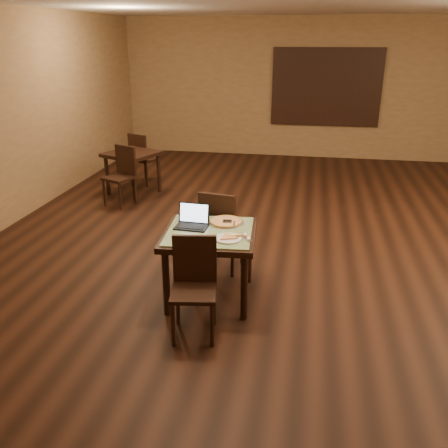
% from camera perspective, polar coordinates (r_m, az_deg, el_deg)
% --- Properties ---
extents(ground, '(10.00, 10.00, 0.00)m').
position_cam_1_polar(ground, '(6.46, 7.32, -2.10)').
color(ground, black).
rests_on(ground, ground).
extents(wall_back, '(8.00, 0.02, 3.00)m').
position_cam_1_polar(wall_back, '(10.97, 9.46, 15.72)').
color(wall_back, olive).
rests_on(wall_back, ground).
extents(mural, '(2.34, 0.05, 1.64)m').
position_cam_1_polar(mural, '(10.93, 12.19, 15.78)').
color(mural, '#276792').
rests_on(mural, wall_back).
extents(tiled_table, '(0.99, 0.99, 0.76)m').
position_cam_1_polar(tiled_table, '(4.81, -1.71, -1.94)').
color(tiled_table, black).
rests_on(tiled_table, ground).
extents(chair_main_near, '(0.46, 0.46, 0.93)m').
position_cam_1_polar(chair_main_near, '(4.33, -3.59, -6.82)').
color(chair_main_near, black).
rests_on(chair_main_near, ground).
extents(chair_main_far, '(0.49, 0.49, 0.98)m').
position_cam_1_polar(chair_main_far, '(5.41, -0.47, -0.38)').
color(chair_main_far, black).
rests_on(chair_main_far, ground).
extents(laptop, '(0.34, 0.27, 0.22)m').
position_cam_1_polar(laptop, '(4.88, -3.78, 0.45)').
color(laptop, black).
rests_on(laptop, tiled_table).
extents(plate, '(0.26, 0.26, 0.01)m').
position_cam_1_polar(plate, '(4.56, 0.50, -1.75)').
color(plate, white).
rests_on(plate, tiled_table).
extents(pizza_slice, '(0.26, 0.26, 0.02)m').
position_cam_1_polar(pizza_slice, '(4.56, 0.50, -1.58)').
color(pizza_slice, beige).
rests_on(pizza_slice, plate).
extents(pizza_pan, '(0.38, 0.38, 0.01)m').
position_cam_1_polar(pizza_pan, '(4.96, 0.21, 0.19)').
color(pizza_pan, silver).
rests_on(pizza_pan, tiled_table).
extents(pizza_whole, '(0.33, 0.33, 0.02)m').
position_cam_1_polar(pizza_whole, '(4.96, 0.21, 0.33)').
color(pizza_whole, beige).
rests_on(pizza_whole, pizza_pan).
extents(spatula, '(0.12, 0.23, 0.01)m').
position_cam_1_polar(spatula, '(4.93, 0.40, 0.33)').
color(spatula, silver).
rests_on(spatula, pizza_whole).
extents(napkin_roll, '(0.10, 0.16, 0.04)m').
position_cam_1_polar(napkin_roll, '(4.57, 2.81, -1.60)').
color(napkin_roll, white).
rests_on(napkin_roll, tiled_table).
extents(other_table_b, '(1.02, 1.02, 0.74)m').
position_cam_1_polar(other_table_b, '(8.38, -10.97, 7.65)').
color(other_table_b, black).
rests_on(other_table_b, ground).
extents(other_table_b_chair_near, '(0.54, 0.54, 0.95)m').
position_cam_1_polar(other_table_b_chair_near, '(7.88, -12.17, 6.12)').
color(other_table_b_chair_near, black).
rests_on(other_table_b_chair_near, ground).
extents(other_table_b_chair_far, '(0.54, 0.54, 0.95)m').
position_cam_1_polar(other_table_b_chair_far, '(8.91, -9.85, 8.07)').
color(other_table_b_chair_far, black).
rests_on(other_table_b_chair_far, ground).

